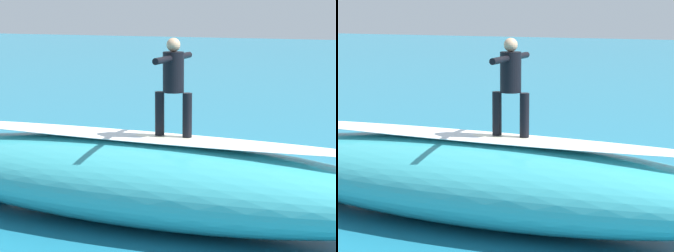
% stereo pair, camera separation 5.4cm
% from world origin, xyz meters
% --- Properties ---
extents(ground_plane, '(120.00, 120.00, 0.00)m').
position_xyz_m(ground_plane, '(0.00, 0.00, 0.00)').
color(ground_plane, teal).
extents(wave_crest, '(9.41, 2.46, 1.40)m').
position_xyz_m(wave_crest, '(-0.07, 2.95, 0.70)').
color(wave_crest, teal).
rests_on(wave_crest, ground_plane).
extents(wave_foam_lip, '(7.99, 0.91, 0.08)m').
position_xyz_m(wave_foam_lip, '(-0.07, 2.95, 1.44)').
color(wave_foam_lip, white).
rests_on(wave_foam_lip, wave_crest).
extents(surfboard_riding, '(1.85, 0.61, 0.09)m').
position_xyz_m(surfboard_riding, '(-0.71, 2.94, 1.44)').
color(surfboard_riding, '#EAE5C6').
rests_on(surfboard_riding, wave_crest).
extents(surfer_riding, '(0.62, 1.47, 1.55)m').
position_xyz_m(surfer_riding, '(-0.71, 2.94, 2.39)').
color(surfer_riding, black).
rests_on(surfer_riding, surfboard_riding).
extents(surfboard_paddling, '(2.06, 0.60, 0.09)m').
position_xyz_m(surfboard_paddling, '(1.55, -1.89, 0.05)').
color(surfboard_paddling, '#EAE5C6').
rests_on(surfboard_paddling, ground_plane).
extents(surfer_paddling, '(1.81, 0.35, 0.33)m').
position_xyz_m(surfer_paddling, '(1.68, -1.89, 0.23)').
color(surfer_paddling, black).
rests_on(surfer_paddling, surfboard_paddling).
extents(foam_patch_mid, '(1.12, 1.06, 0.11)m').
position_xyz_m(foam_patch_mid, '(-2.12, -1.36, 0.06)').
color(foam_patch_mid, white).
rests_on(foam_patch_mid, ground_plane).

